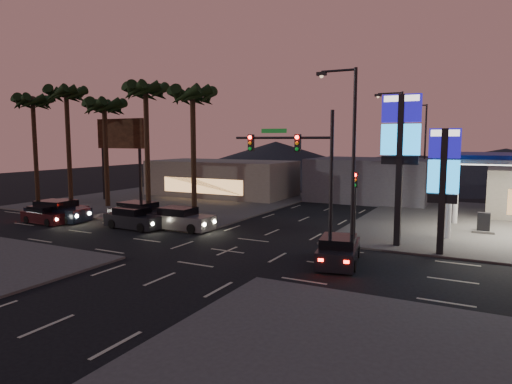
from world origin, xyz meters
The scene contains 27 objects.
ground centered at (0.00, 0.00, 0.00)m, with size 140.00×140.00×0.00m, color black.
corner_lot_nw centered at (-16.00, 16.00, 0.06)m, with size 24.00×24.00×0.12m, color #47443F.
pylon_sign_tall centered at (8.50, 5.50, 6.39)m, with size 2.20×0.35×9.00m.
pylon_sign_short centered at (11.00, 4.50, 4.66)m, with size 1.60×0.35×7.00m.
traffic_signal_mast centered at (3.76, 1.99, 5.23)m, with size 6.10×0.39×8.00m.
pedestal_signal centered at (5.50, 6.98, 2.92)m, with size 0.32×0.39×4.30m.
streetlight_near centered at (6.79, 1.00, 5.72)m, with size 2.14×0.25×10.00m.
streetlight_mid centered at (6.79, 14.00, 5.72)m, with size 2.14×0.25×10.00m.
streetlight_far centered at (6.79, 28.00, 5.72)m, with size 2.14×0.25×10.00m.
palm_a centered at (-9.00, 9.50, 9.43)m, with size 4.41×4.41×10.86m.
palm_b centered at (-14.00, 9.50, 9.97)m, with size 4.41×4.41×11.46m.
palm_c centered at (-19.00, 9.50, 8.88)m, with size 4.41×4.41×10.26m.
palm_d centered at (-24.00, 9.50, 10.15)m, with size 4.41×4.41×11.66m.
palm_e centered at (-29.00, 9.50, 9.61)m, with size 4.41×4.41×11.06m.
billboard centered at (-20.50, 13.00, 6.33)m, with size 6.00×0.30×8.50m.
building_far_west centered at (-14.00, 22.00, 2.00)m, with size 16.00×8.00×4.00m, color #726B5B.
building_far_mid centered at (2.00, 26.00, 2.20)m, with size 12.00×9.00×4.40m, color #4C4C51.
hill_left centered at (-25.00, 60.00, 3.00)m, with size 40.00×40.00×6.00m, color black.
hill_right centered at (15.00, 60.00, 2.50)m, with size 50.00×50.00×5.00m, color black.
hill_center centered at (0.00, 60.00, 2.00)m, with size 60.00×60.00×4.00m, color black.
car_lane_a_front centered at (-9.49, 2.75, 0.70)m, with size 4.70×2.15×1.50m.
car_lane_a_mid centered at (-16.91, 1.08, 0.62)m, with size 4.17×1.92×1.33m.
car_lane_a_rear centered at (-16.76, 2.02, 0.77)m, with size 5.24×2.57×1.66m.
car_lane_b_front centered at (-6.25, 3.94, 0.73)m, with size 4.87×2.09×1.58m.
car_lane_b_mid centered at (-10.16, 4.16, 0.78)m, with size 5.25×2.36×1.69m.
car_lane_b_rear centered at (-18.40, 4.16, 0.62)m, with size 4.25×2.09×1.34m.
suv_station centered at (6.51, 0.34, 0.69)m, with size 2.65×4.68×1.48m.
Camera 1 is at (13.38, -22.06, 6.41)m, focal length 32.00 mm.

